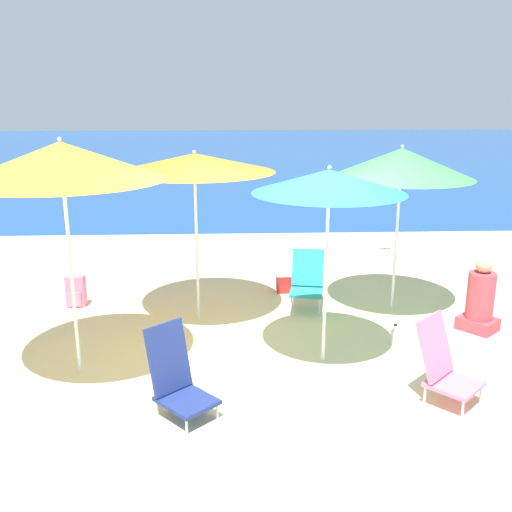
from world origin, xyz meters
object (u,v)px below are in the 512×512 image
object	(u,v)px
beach_umbrella_teal	(329,182)
person_seated_near	(480,300)
beach_umbrella_green	(401,163)
beach_chair_teal	(307,280)
cooler_box	(290,280)
seagull	(385,242)
water_bottle	(395,337)
beach_umbrella_orange	(194,163)
backpack_pink	(76,292)
beach_chair_navy	(177,377)
beach_chair_pink	(443,363)
beach_umbrella_yellow	(61,161)

from	to	relation	value
beach_umbrella_teal	person_seated_near	bearing A→B (deg)	20.04
beach_umbrella_green	beach_chair_teal	bearing A→B (deg)	176.72
beach_umbrella_green	cooler_box	xyz separation A→B (m)	(-1.31, 0.78, -1.80)
seagull	cooler_box	bearing A→B (deg)	-131.58
beach_umbrella_teal	water_bottle	distance (m)	2.08
beach_umbrella_orange	beach_chair_teal	bearing A→B (deg)	10.05
beach_umbrella_teal	seagull	xyz separation A→B (m)	(1.91, 4.62, -1.81)
beach_umbrella_teal	backpack_pink	world-z (taller)	beach_umbrella_teal
beach_umbrella_teal	seagull	bearing A→B (deg)	67.49
beach_chair_navy	cooler_box	world-z (taller)	beach_chair_navy
person_seated_near	seagull	xyz separation A→B (m)	(-0.12, 3.88, -0.25)
beach_umbrella_green	beach_chair_teal	size ratio (longest dim) A/B	2.80
beach_chair_navy	beach_chair_pink	distance (m)	2.48
beach_umbrella_teal	beach_chair_teal	bearing A→B (deg)	88.94
person_seated_near	cooler_box	bearing A→B (deg)	103.70
beach_umbrella_yellow	water_bottle	bearing A→B (deg)	8.70
beach_chair_navy	beach_chair_pink	bearing A→B (deg)	-40.06
beach_umbrella_green	beach_umbrella_teal	xyz separation A→B (m)	(-1.19, -1.54, -0.01)
beach_umbrella_yellow	cooler_box	xyz separation A→B (m)	(2.45, 2.51, -2.03)
beach_chair_pink	backpack_pink	xyz separation A→B (m)	(-4.10, 2.69, -0.16)
beach_umbrella_teal	beach_umbrella_yellow	bearing A→B (deg)	-175.84
beach_umbrella_teal	water_bottle	world-z (taller)	beach_umbrella_teal
beach_chair_pink	seagull	size ratio (longest dim) A/B	2.95
beach_chair_teal	person_seated_near	distance (m)	2.18
beach_umbrella_orange	beach_chair_teal	xyz separation A→B (m)	(1.46, 0.26, -1.60)
beach_umbrella_green	beach_umbrella_teal	distance (m)	1.95
beach_umbrella_orange	beach_chair_teal	world-z (taller)	beach_umbrella_orange
beach_umbrella_yellow	cooler_box	size ratio (longest dim) A/B	5.87
beach_chair_navy	water_bottle	bearing A→B (deg)	-13.35
person_seated_near	seagull	size ratio (longest dim) A/B	3.48
beach_umbrella_teal	beach_chair_navy	size ratio (longest dim) A/B	2.60
person_seated_near	beach_umbrella_orange	bearing A→B (deg)	129.92
person_seated_near	backpack_pink	bearing A→B (deg)	128.20
beach_chair_navy	water_bottle	size ratio (longest dim) A/B	3.11
beach_umbrella_yellow	person_seated_near	world-z (taller)	beach_umbrella_yellow
beach_umbrella_orange	seagull	size ratio (longest dim) A/B	8.01
beach_umbrella_teal	water_bottle	size ratio (longest dim) A/B	8.09
beach_umbrella_orange	beach_chair_navy	world-z (taller)	beach_umbrella_orange
beach_chair_teal	beach_umbrella_teal	bearing A→B (deg)	-80.21
beach_umbrella_yellow	water_bottle	xyz separation A→B (m)	(3.46, 0.53, -2.09)
seagull	beach_umbrella_teal	bearing A→B (deg)	-112.51
beach_chair_navy	seagull	bearing A→B (deg)	16.04
beach_chair_pink	beach_umbrella_yellow	bearing A→B (deg)	125.51
beach_umbrella_green	seagull	size ratio (longest dim) A/B	8.15
beach_umbrella_green	beach_umbrella_orange	bearing A→B (deg)	-175.81
beach_umbrella_yellow	beach_umbrella_green	world-z (taller)	beach_umbrella_yellow
beach_umbrella_green	backpack_pink	xyz separation A→B (m)	(-4.31, 0.27, -1.75)
beach_umbrella_yellow	backpack_pink	distance (m)	2.86
beach_umbrella_green	person_seated_near	distance (m)	1.96
beach_umbrella_orange	water_bottle	xyz separation A→B (m)	(2.31, -1.01, -1.90)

